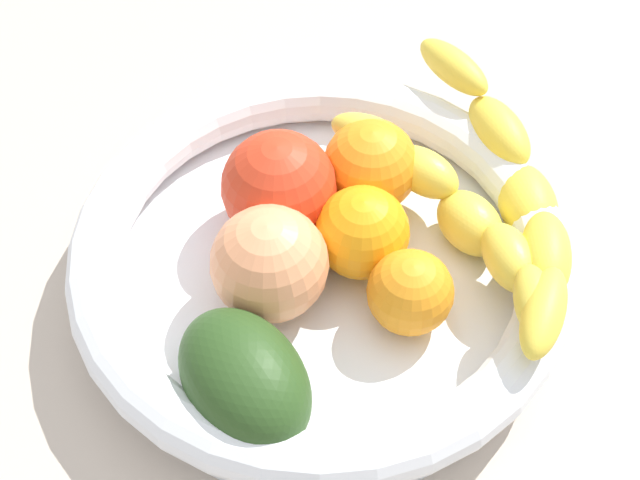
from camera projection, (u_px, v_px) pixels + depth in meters
The scene contains 10 objects.
kitchen_counter at pixel (320, 301), 62.60cm from camera, with size 120.00×120.00×3.00cm, color #B9A896.
fruit_bowl at pixel (320, 262), 59.24cm from camera, with size 30.83×30.83×5.32cm.
banana_draped_left at pixel (516, 191), 59.60cm from camera, with size 18.76×20.05×5.93cm.
banana_draped_right at pixel (462, 216), 58.58cm from camera, with size 19.62×10.48×5.58cm.
orange_front at pixel (362, 233), 57.95cm from camera, with size 5.81×5.81×5.81cm, color orange.
orange_mid_left at pixel (406, 298), 55.42cm from camera, with size 5.14×5.14×5.14cm, color orange.
orange_mid_right at pixel (371, 166), 61.07cm from camera, with size 6.14×6.14×6.14cm, color orange.
peach_blush at pixel (269, 264), 55.76cm from camera, with size 7.01×7.01×7.01cm, color #F39964.
avocado_dark at pixel (244, 378), 51.84cm from camera, with size 9.20×6.38×5.67cm, color #27461B.
tomato_red at pixel (279, 187), 59.25cm from camera, with size 7.22×7.22×7.22cm, color red.
Camera 1 is at (-19.67, 29.34, 53.33)cm, focal length 53.79 mm.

